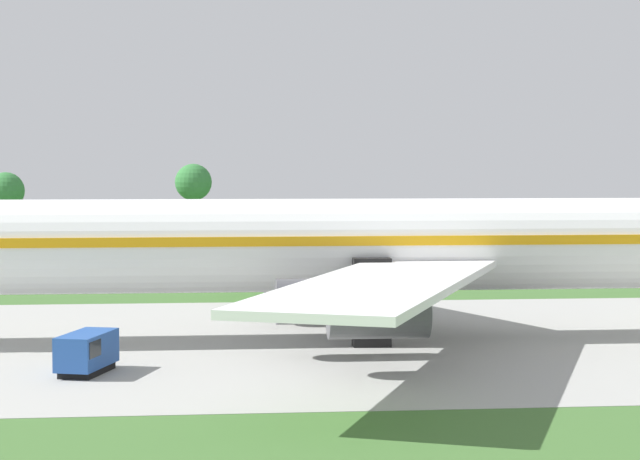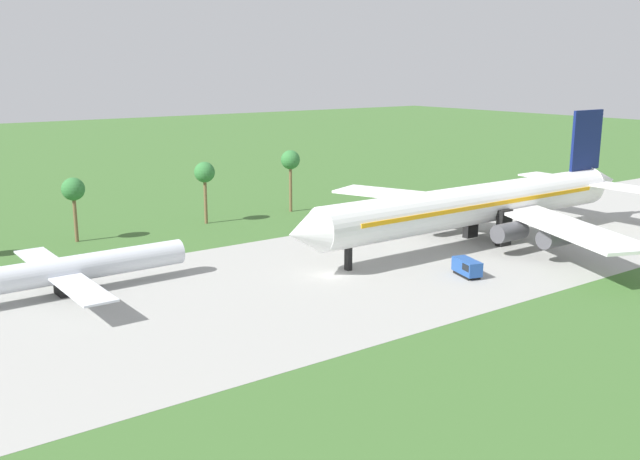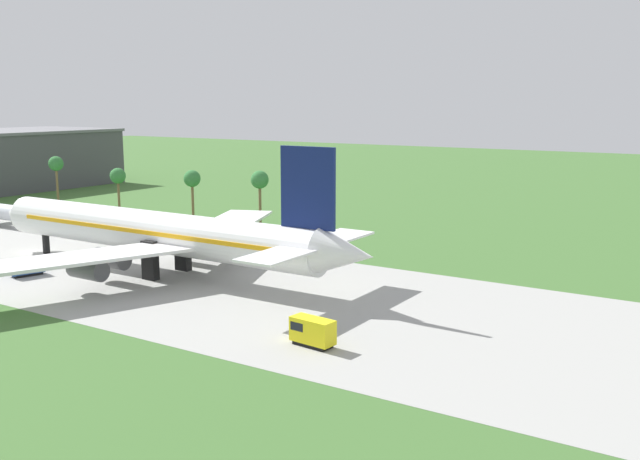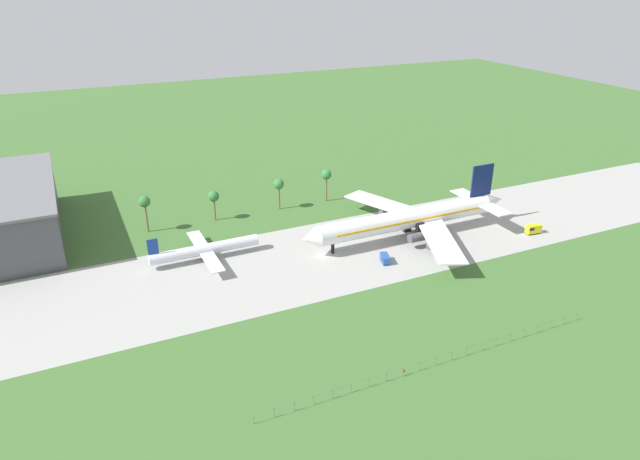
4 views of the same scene
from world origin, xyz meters
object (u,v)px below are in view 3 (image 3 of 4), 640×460
catering_van (26,268)px  jet_airliner (160,233)px  baggage_tug (312,331)px  terminal_building (2,159)px

catering_van → jet_airliner: bearing=36.3°
baggage_tug → catering_van: 51.96m
catering_van → terminal_building: 118.43m
jet_airliner → catering_van: size_ratio=14.31×
baggage_tug → terminal_building: (-151.54, 66.50, 6.85)m
baggage_tug → catering_van: baggage_tug is taller
baggage_tug → terminal_building: bearing=156.3°
catering_van → terminal_building: terminal_building is taller
jet_airliner → catering_van: 20.21m
terminal_building → jet_airliner: bearing=-24.2°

